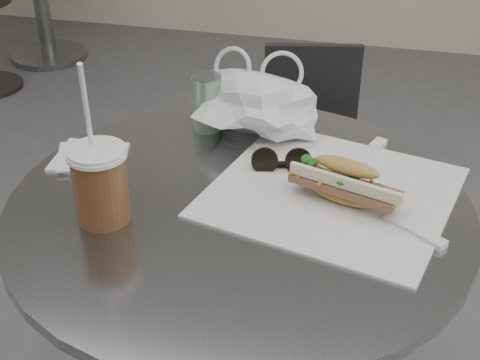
% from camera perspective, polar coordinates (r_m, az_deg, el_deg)
% --- Properties ---
extents(cafe_table, '(0.76, 0.76, 0.74)m').
position_cam_1_polar(cafe_table, '(1.26, -0.08, -12.29)').
color(cafe_table, slate).
rests_on(cafe_table, ground).
extents(chair_far, '(0.35, 0.38, 0.67)m').
position_cam_1_polar(chair_far, '(1.99, 6.01, 0.01)').
color(chair_far, '#2E2E30').
rests_on(chair_far, ground).
extents(sandwich_paper, '(0.45, 0.44, 0.00)m').
position_cam_1_polar(sandwich_paper, '(1.12, 7.83, -1.00)').
color(sandwich_paper, white).
rests_on(sandwich_paper, cafe_table).
extents(banh_mi, '(0.23, 0.15, 0.07)m').
position_cam_1_polar(banh_mi, '(1.08, 8.98, -0.21)').
color(banh_mi, gold).
rests_on(banh_mi, sandwich_paper).
extents(iced_coffee, '(0.09, 0.09, 0.26)m').
position_cam_1_polar(iced_coffee, '(1.04, -11.83, -0.26)').
color(iced_coffee, brown).
rests_on(iced_coffee, cafe_table).
extents(sunglasses, '(0.11, 0.04, 0.05)m').
position_cam_1_polar(sunglasses, '(1.16, 3.55, 1.51)').
color(sunglasses, black).
rests_on(sunglasses, cafe_table).
extents(plastic_bag, '(0.23, 0.18, 0.12)m').
position_cam_1_polar(plastic_bag, '(1.27, 1.22, 6.40)').
color(plastic_bag, silver).
rests_on(plastic_bag, cafe_table).
extents(napkin_stack, '(0.14, 0.14, 0.01)m').
position_cam_1_polar(napkin_stack, '(1.24, -12.78, 1.98)').
color(napkin_stack, white).
rests_on(napkin_stack, cafe_table).
extents(drink_can, '(0.06, 0.06, 0.11)m').
position_cam_1_polar(drink_can, '(1.29, -2.81, 6.62)').
color(drink_can, '#518B5B').
rests_on(drink_can, cafe_table).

